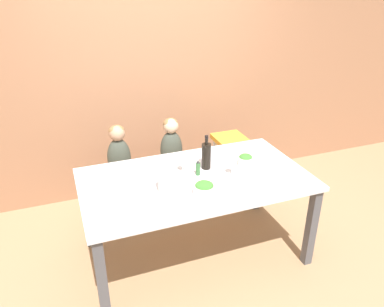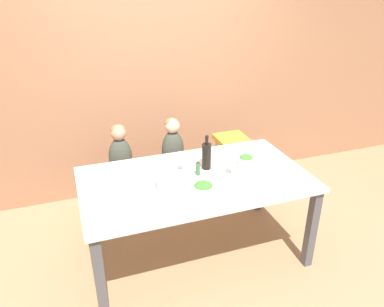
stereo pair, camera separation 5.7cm
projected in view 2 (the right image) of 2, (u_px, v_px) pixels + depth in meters
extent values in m
plane|color=#9E7A56|center=(195.00, 252.00, 3.32)|extent=(14.00, 14.00, 0.00)
cube|color=#9E6B4C|center=(152.00, 69.00, 3.86)|extent=(10.00, 0.06, 2.70)
cube|color=silver|center=(195.00, 180.00, 3.00)|extent=(1.81, 1.01, 0.03)
cube|color=#4C4C51|center=(100.00, 280.00, 2.53)|extent=(0.07, 0.07, 0.73)
cube|color=#4C4C51|center=(311.00, 229.00, 3.04)|extent=(0.07, 0.07, 0.73)
cube|color=#4C4C51|center=(87.00, 209.00, 3.29)|extent=(0.07, 0.07, 0.73)
cube|color=#4C4C51|center=(258.00, 178.00, 3.80)|extent=(0.07, 0.07, 0.73)
cylinder|color=silver|center=(113.00, 208.00, 3.59)|extent=(0.04, 0.04, 0.42)
cylinder|color=silver|center=(141.00, 203.00, 3.67)|extent=(0.04, 0.04, 0.42)
cylinder|color=silver|center=(108.00, 193.00, 3.83)|extent=(0.04, 0.04, 0.42)
cylinder|color=silver|center=(135.00, 189.00, 3.91)|extent=(0.04, 0.04, 0.42)
cube|color=white|center=(122.00, 178.00, 3.65)|extent=(0.37, 0.38, 0.05)
cylinder|color=silver|center=(165.00, 198.00, 3.75)|extent=(0.04, 0.04, 0.42)
cylinder|color=silver|center=(191.00, 193.00, 3.83)|extent=(0.04, 0.04, 0.42)
cylinder|color=silver|center=(158.00, 185.00, 3.98)|extent=(0.04, 0.04, 0.42)
cylinder|color=silver|center=(182.00, 181.00, 4.07)|extent=(0.04, 0.04, 0.42)
cube|color=white|center=(173.00, 169.00, 3.81)|extent=(0.37, 0.38, 0.05)
cylinder|color=silver|center=(225.00, 176.00, 3.91)|extent=(0.04, 0.04, 0.66)
cylinder|color=silver|center=(245.00, 172.00, 3.98)|extent=(0.04, 0.04, 0.66)
cylinder|color=silver|center=(216.00, 166.00, 4.11)|extent=(0.04, 0.04, 0.66)
cylinder|color=silver|center=(235.00, 163.00, 4.18)|extent=(0.04, 0.04, 0.66)
cube|color=gold|center=(232.00, 139.00, 3.89)|extent=(0.31, 0.32, 0.05)
ellipsoid|color=#3D4238|center=(121.00, 157.00, 3.55)|extent=(0.22, 0.17, 0.40)
sphere|color=tan|center=(118.00, 133.00, 3.44)|extent=(0.15, 0.15, 0.15)
ellipsoid|color=olive|center=(118.00, 130.00, 3.44)|extent=(0.14, 0.14, 0.10)
ellipsoid|color=#3D4238|center=(173.00, 150.00, 3.71)|extent=(0.22, 0.17, 0.40)
sphere|color=#D6AD89|center=(172.00, 126.00, 3.60)|extent=(0.15, 0.15, 0.15)
ellipsoid|color=olive|center=(172.00, 123.00, 3.60)|extent=(0.14, 0.14, 0.10)
cylinder|color=black|center=(206.00, 156.00, 3.09)|extent=(0.08, 0.08, 0.22)
cylinder|color=black|center=(207.00, 140.00, 3.03)|extent=(0.03, 0.03, 0.07)
cylinder|color=black|center=(207.00, 137.00, 3.02)|extent=(0.03, 0.03, 0.02)
cylinder|color=white|center=(164.00, 179.00, 2.74)|extent=(0.11, 0.11, 0.23)
cylinder|color=white|center=(232.00, 175.00, 3.03)|extent=(0.06, 0.06, 0.00)
cylinder|color=white|center=(232.00, 171.00, 3.02)|extent=(0.01, 0.01, 0.07)
ellipsoid|color=white|center=(232.00, 162.00, 2.98)|extent=(0.07, 0.07, 0.09)
cylinder|color=white|center=(183.00, 171.00, 3.09)|extent=(0.06, 0.06, 0.00)
cylinder|color=white|center=(183.00, 167.00, 3.07)|extent=(0.01, 0.01, 0.07)
ellipsoid|color=white|center=(183.00, 159.00, 3.04)|extent=(0.07, 0.07, 0.09)
cylinder|color=silver|center=(203.00, 190.00, 2.75)|extent=(0.16, 0.16, 0.07)
ellipsoid|color=#3D752D|center=(203.00, 186.00, 2.73)|extent=(0.14, 0.14, 0.05)
cylinder|color=silver|center=(246.00, 162.00, 3.17)|extent=(0.13, 0.13, 0.07)
ellipsoid|color=#3D752D|center=(246.00, 158.00, 3.15)|extent=(0.11, 0.11, 0.05)
cylinder|color=silver|center=(128.00, 207.00, 2.61)|extent=(0.21, 0.21, 0.01)
cylinder|color=silver|center=(129.00, 170.00, 3.10)|extent=(0.21, 0.21, 0.01)
cylinder|color=#336633|center=(198.00, 169.00, 3.01)|extent=(0.04, 0.04, 0.11)
cone|color=black|center=(198.00, 162.00, 2.99)|extent=(0.03, 0.03, 0.02)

